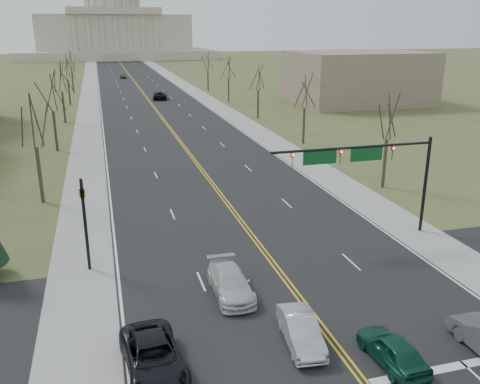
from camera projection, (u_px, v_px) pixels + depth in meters
ground at (354, 370)px, 22.77m from camera, size 600.00×600.00×0.00m
road at (141, 90)px, 123.54m from camera, size 20.00×380.00×0.01m
cross_road at (303, 303)px, 28.27m from camera, size 120.00×14.00×0.01m
sidewalk_left at (90, 91)px, 120.50m from camera, size 4.00×380.00×0.03m
sidewalk_right at (189, 88)px, 126.58m from camera, size 4.00×380.00×0.03m
center_line at (141, 90)px, 123.54m from camera, size 0.42×380.00×0.01m
edge_line_left at (99, 91)px, 121.05m from camera, size 0.15×380.00×0.01m
edge_line_right at (181, 88)px, 126.02m from camera, size 0.15×380.00×0.01m
stop_bar at (464, 364)px, 23.12m from camera, size 9.50×0.50×0.01m
capitol at (114, 28)px, 247.31m from camera, size 90.00×60.00×50.00m
signal_mast at (365, 161)px, 35.24m from camera, size 12.12×0.44×7.20m
signal_left at (84, 214)px, 31.07m from camera, size 0.32×0.36×6.00m
tree_r_0 at (388, 119)px, 46.65m from camera, size 3.74×3.74×8.50m
tree_l_0 at (33, 124)px, 42.34m from camera, size 3.96×3.96×9.00m
tree_r_1 at (305, 93)px, 64.98m from camera, size 3.74×3.74×8.50m
tree_l_1 at (51, 94)px, 60.66m from camera, size 3.96×3.96×9.00m
tree_r_2 at (258, 78)px, 83.30m from camera, size 3.74×3.74×8.50m
tree_l_2 at (61, 79)px, 78.98m from camera, size 3.96×3.96×9.00m
tree_r_3 at (228, 69)px, 101.62m from camera, size 3.74×3.74×8.50m
tree_l_3 at (67, 69)px, 97.30m from camera, size 3.96×3.96×9.00m
tree_r_4 at (208, 63)px, 119.94m from camera, size 3.74×3.74×8.50m
tree_l_4 at (71, 62)px, 115.63m from camera, size 3.96×3.96×9.00m
bldg_right_mass at (357, 78)px, 100.99m from camera, size 25.00×20.00×10.00m
car_nb_inner_lead at (393, 350)px, 23.01m from camera, size 1.87×4.22×1.41m
car_sb_inner_lead at (301, 330)px, 24.48m from camera, size 1.95×4.42×1.41m
car_sb_outer_lead at (153, 357)px, 22.47m from camera, size 2.91×5.52×1.48m
car_sb_inner_second at (230, 283)px, 28.98m from camera, size 2.09×5.05×1.46m
car_far_nb at (160, 95)px, 107.40m from camera, size 3.52×6.32×1.67m
car_far_sb at (123, 76)px, 150.54m from camera, size 1.69×4.13×1.40m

